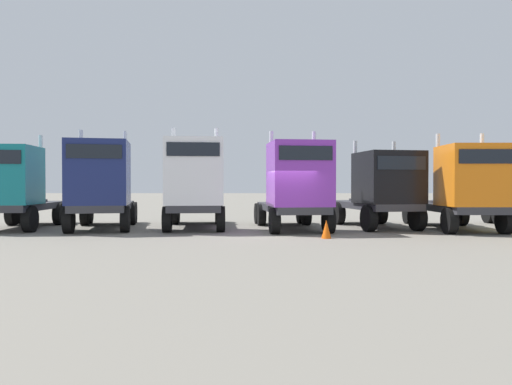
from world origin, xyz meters
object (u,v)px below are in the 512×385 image
at_px(semi_truck_navy, 101,184).
at_px(semi_truck_orange, 465,188).
at_px(semi_truck_black, 381,189).
at_px(semi_truck_purple, 296,186).
at_px(traffic_cone_mid, 326,229).
at_px(semi_truck_white, 195,184).
at_px(semi_truck_teal, 13,187).

relative_size(semi_truck_navy, semi_truck_orange, 1.03).
xyz_separation_m(semi_truck_navy, semi_truck_black, (12.28, 0.95, -0.20)).
bearing_deg(semi_truck_orange, semi_truck_purple, -90.64).
relative_size(semi_truck_navy, traffic_cone_mid, 9.80).
height_order(semi_truck_purple, semi_truck_black, semi_truck_purple).
distance_m(semi_truck_black, traffic_cone_mid, 5.17).
height_order(semi_truck_navy, traffic_cone_mid, semi_truck_navy).
xyz_separation_m(semi_truck_white, semi_truck_black, (8.27, 0.61, -0.20)).
bearing_deg(semi_truck_purple, semi_truck_orange, 82.12).
height_order(semi_truck_navy, semi_truck_black, semi_truck_navy).
bearing_deg(semi_truck_purple, semi_truck_navy, -99.08).
distance_m(semi_truck_teal, semi_truck_purple, 12.21).
bearing_deg(traffic_cone_mid, semi_truck_black, 52.98).
bearing_deg(semi_truck_teal, traffic_cone_mid, 70.92).
bearing_deg(semi_truck_teal, semi_truck_navy, 83.37).
bearing_deg(semi_truck_purple, traffic_cone_mid, 10.35).
bearing_deg(semi_truck_black, semi_truck_purple, -84.30).
distance_m(semi_truck_white, semi_truck_purple, 4.41).
distance_m(semi_truck_teal, semi_truck_orange, 19.32).
distance_m(semi_truck_white, semi_truck_orange, 11.50).
distance_m(semi_truck_teal, semi_truck_white, 7.84).
height_order(semi_truck_white, traffic_cone_mid, semi_truck_white).
relative_size(semi_truck_white, semi_truck_black, 1.04).
distance_m(semi_truck_black, semi_truck_orange, 3.42).
relative_size(semi_truck_orange, traffic_cone_mid, 9.49).
bearing_deg(semi_truck_orange, semi_truck_teal, -91.25).
relative_size(semi_truck_navy, semi_truck_black, 1.04).
xyz_separation_m(semi_truck_teal, semi_truck_white, (7.84, 0.29, 0.13)).
bearing_deg(semi_truck_white, semi_truck_purple, 76.59).
xyz_separation_m(semi_truck_teal, semi_truck_black, (16.11, 0.91, -0.07)).
distance_m(semi_truck_teal, semi_truck_black, 16.13).
height_order(semi_truck_purple, semi_truck_orange, semi_truck_purple).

